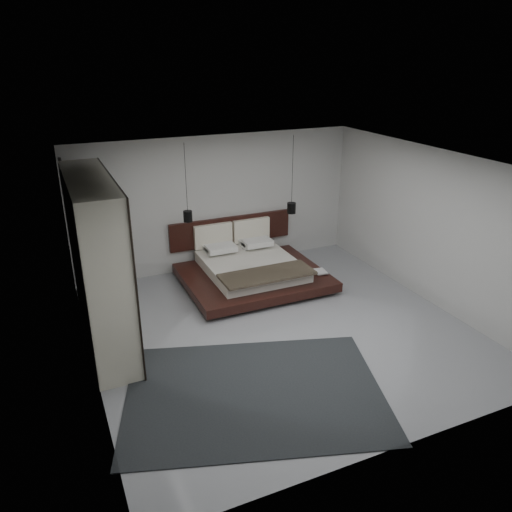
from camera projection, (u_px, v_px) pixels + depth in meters
name	position (u px, v px, depth m)	size (l,w,h in m)	color
floor	(280.00, 329.00, 8.39)	(6.00, 6.00, 0.00)	gray
ceiling	(283.00, 163.00, 7.33)	(6.00, 6.00, 0.00)	white
wall_back	(217.00, 203.00, 10.40)	(6.00, 6.00, 0.00)	#B2B2B0
wall_front	(407.00, 347.00, 5.32)	(6.00, 6.00, 0.00)	#B2B2B0
wall_left	(83.00, 285.00, 6.74)	(6.00, 6.00, 0.00)	#B2B2B0
wall_right	(430.00, 227.00, 8.98)	(6.00, 6.00, 0.00)	#B2B2B0
lattice_screen	(72.00, 235.00, 8.87)	(0.05, 0.90, 2.60)	black
bed	(250.00, 269.00, 10.01)	(2.72, 2.37, 1.07)	black
book_lower	(315.00, 272.00, 9.88)	(0.23, 0.30, 0.03)	#99724C
book_upper	(315.00, 272.00, 9.84)	(0.21, 0.29, 0.02)	#99724C
pendant_left	(188.00, 216.00, 9.52)	(0.17, 0.17, 1.50)	black
pendant_right	(291.00, 208.00, 10.39)	(0.18, 0.18, 1.61)	black
wardrobe	(98.00, 263.00, 7.58)	(0.64, 2.73, 2.68)	beige
rug	(254.00, 392.00, 6.81)	(3.48, 2.48, 0.01)	black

